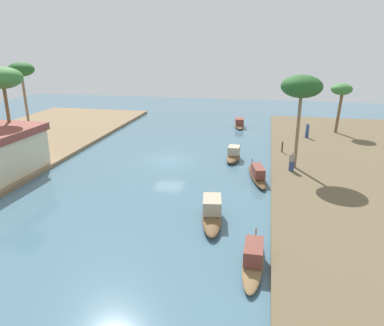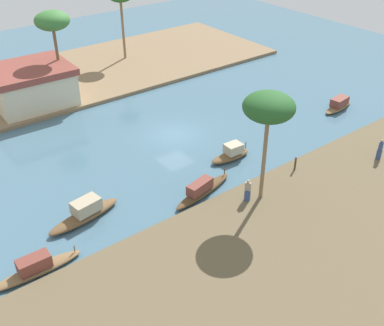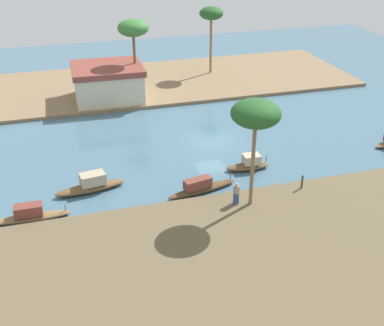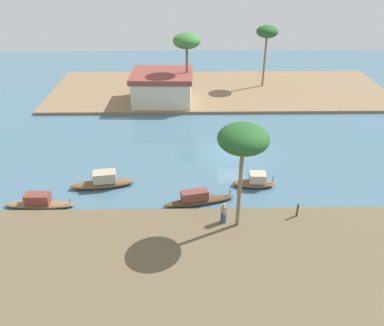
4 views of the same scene
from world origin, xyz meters
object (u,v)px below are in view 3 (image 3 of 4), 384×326
Objects in this scene: mooring_post at (302,182)px; palm_tree_right_tall at (133,29)px; sampan_open_hull at (30,215)px; riverside_building at (108,82)px; person_on_near_bank at (236,195)px; sampan_near_left_bank at (201,187)px; palm_tree_left_near at (256,115)px; sampan_with_tall_canopy at (249,164)px; sampan_downstream_large at (91,185)px; palm_tree_right_short at (211,15)px.

palm_tree_right_tall is at bearing 108.70° from mooring_post.
riverside_building reaches higher than sampan_open_hull.
palm_tree_right_tall is at bearing 148.41° from person_on_near_bank.
riverside_building is (-3.57, 20.04, 1.68)m from sampan_near_left_bank.
sampan_with_tall_canopy is at bearing 68.72° from palm_tree_left_near.
sampan_downstream_large is at bearing -100.40° from riverside_building.
mooring_post is at bearing -59.08° from sampan_with_tall_canopy.
palm_tree_right_short is 1.06× the size of riverside_building.
sampan_near_left_bank is 7.10m from mooring_post.
sampan_downstream_large is 0.94× the size of sampan_near_left_bank.
palm_tree_left_near is 1.02× the size of riverside_building.
sampan_with_tall_canopy is (11.91, -0.13, -0.04)m from sampan_downstream_large.
palm_tree_right_short reaches higher than riverside_building.
sampan_open_hull is 1.49× the size of sampan_with_tall_canopy.
palm_tree_left_near reaches higher than mooring_post.
sampan_with_tall_canopy is at bearing -101.22° from palm_tree_right_short.
sampan_downstream_large is at bearing 149.91° from sampan_near_left_bank.
mooring_post is 0.13× the size of palm_tree_right_short.
palm_tree_right_tall is 5.86m from riverside_building.
riverside_building is at bearing -177.93° from palm_tree_right_tall.
palm_tree_right_short is (4.61, 23.23, 6.58)m from sampan_with_tall_canopy.
sampan_near_left_bank is 0.69× the size of palm_tree_right_tall.
person_on_near_bank is 23.24m from riverside_building.
sampan_downstream_large is 3.30× the size of person_on_near_bank.
sampan_with_tall_canopy is at bearing -73.66° from palm_tree_right_tall.
riverside_building is (-5.23, 22.62, 1.14)m from person_on_near_bank.
mooring_post is at bearing 11.72° from palm_tree_left_near.
palm_tree_left_near reaches higher than sampan_with_tall_canopy.
person_on_near_bank is 5.85m from palm_tree_left_near.
palm_tree_right_tall is (6.66, 17.78, 6.69)m from sampan_downstream_large.
sampan_near_left_bank is at bearing 131.65° from palm_tree_left_near.
person_on_near_bank reaches higher than sampan_open_hull.
mooring_post is (5.14, 0.57, -0.11)m from person_on_near_bank.
sampan_near_left_bank is 3.11m from person_on_near_bank.
sampan_near_left_bank is 5.38× the size of mooring_post.
palm_tree_right_short is (16.52, 23.10, 6.53)m from sampan_downstream_large.
sampan_downstream_large is 29.14m from palm_tree_right_short.
mooring_post is (6.80, -2.00, 0.43)m from sampan_near_left_bank.
riverside_building is (7.98, 20.27, 1.68)m from sampan_open_hull.
sampan_near_left_bank is 0.71× the size of palm_tree_right_short.
riverside_building is at bearing 69.50° from sampan_downstream_large.
sampan_with_tall_canopy is 0.63× the size of sampan_near_left_bank.
palm_tree_right_short is at bearing 76.89° from palm_tree_left_near.
riverside_building is (-10.37, 22.05, 1.24)m from mooring_post.
sampan_downstream_large is at bearing 152.13° from palm_tree_left_near.
palm_tree_left_near is at bearing -103.11° from palm_tree_right_short.
palm_tree_right_short is (9.17, 25.47, 6.62)m from sampan_near_left_bank.
sampan_near_left_bank reaches higher than sampan_open_hull.
palm_tree_right_tall reaches higher than sampan_open_hull.
sampan_near_left_bank is at bearing -78.21° from riverside_building.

